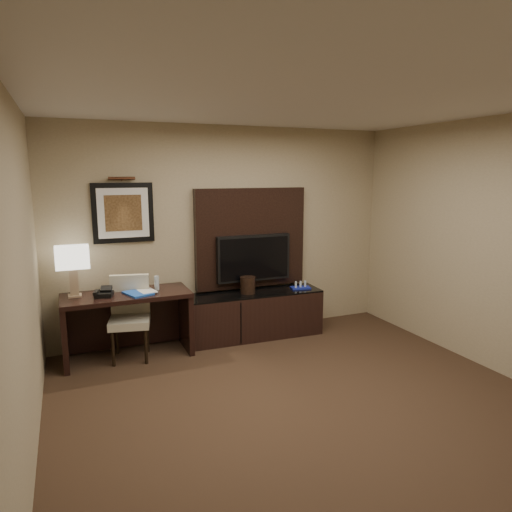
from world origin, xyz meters
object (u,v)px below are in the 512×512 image
table_lamp (73,273)px  tv (254,258)px  water_bottle (157,283)px  desk_phone (104,292)px  credenza (255,314)px  minibar_tray (301,285)px  ice_bucket (248,285)px  desk (128,325)px  desk_chair (130,321)px

table_lamp → tv: bearing=2.6°
water_bottle → table_lamp: bearing=176.1°
desk_phone → credenza: bearing=18.4°
water_bottle → minibar_tray: 1.90m
credenza → ice_bucket: bearing=-175.5°
desk → credenza: desk is taller
desk_chair → desk_phone: (-0.26, 0.04, 0.35)m
minibar_tray → tv: bearing=162.3°
tv → ice_bucket: 0.38m
desk → desk_chair: (0.01, -0.08, 0.08)m
tv → water_bottle: tv is taller
desk_phone → water_bottle: (0.60, 0.07, 0.04)m
minibar_tray → desk_chair: bearing=-178.0°
credenza → table_lamp: table_lamp is taller
tv → water_bottle: (-1.29, -0.16, -0.18)m
desk → desk_phone: size_ratio=7.54×
tv → table_lamp: bearing=-177.4°
desk_phone → table_lamp: bearing=171.6°
desk_chair → desk_phone: 0.43m
tv → table_lamp: tv is taller
credenza → minibar_tray: bearing=-2.4°
desk → desk_phone: bearing=-170.3°
desk → minibar_tray: size_ratio=5.60×
desk_phone → water_bottle: water_bottle is taller
table_lamp → minibar_tray: (2.79, -0.09, -0.38)m
tv → desk_phone: size_ratio=5.32×
desk_chair → minibar_tray: bearing=14.1°
desk → desk_chair: size_ratio=1.54×
table_lamp → water_bottle: size_ratio=3.19×
desk_phone → ice_bucket: bearing=18.4°
table_lamp → ice_bucket: 2.08m
desk_chair → ice_bucket: size_ratio=4.28×
tv → minibar_tray: bearing=-17.7°
tv → minibar_tray: (0.60, -0.19, -0.38)m
tv → desk_phone: 1.92m
credenza → tv: (0.03, 0.14, 0.72)m
water_bottle → ice_bucket: (1.16, 0.02, -0.14)m
tv → desk: bearing=-173.4°
credenza → tv: bearing=78.4°
tv → ice_bucket: (-0.14, -0.14, -0.32)m
credenza → desk: bearing=-176.0°
desk_chair → table_lamp: table_lamp is taller
credenza → desk_phone: 1.93m
desk → tv: size_ratio=1.42×
water_bottle → ice_bucket: bearing=0.9°
table_lamp → minibar_tray: bearing=-1.8°
table_lamp → desk_phone: (0.30, -0.13, -0.22)m
desk → minibar_tray: (2.24, -0.00, 0.26)m
water_bottle → desk_phone: bearing=-173.3°
credenza → desk_phone: bearing=-174.9°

